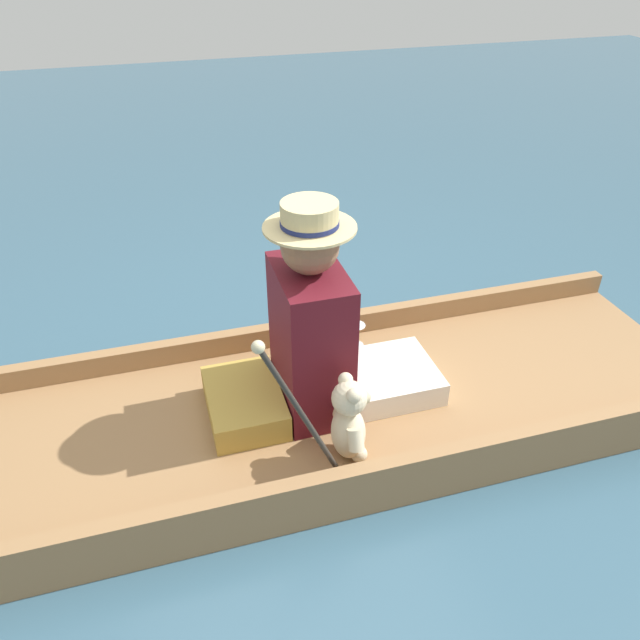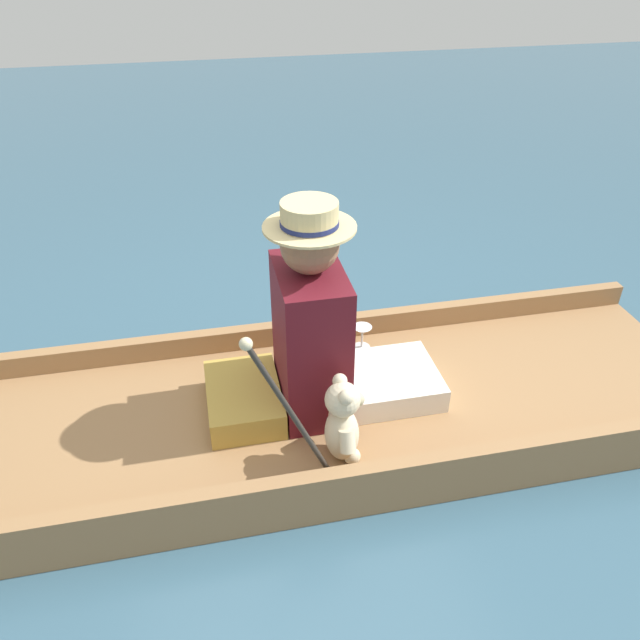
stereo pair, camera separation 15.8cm
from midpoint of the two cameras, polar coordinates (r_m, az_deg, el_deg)
ground_plane at (r=2.79m, az=-0.41°, el=-9.38°), size 16.00×16.00×0.00m
punt_boat at (r=2.74m, az=-0.42°, el=-8.28°), size 1.03×3.35×0.23m
seat_cushion at (r=2.64m, az=-8.63°, el=-7.51°), size 0.43×0.30×0.12m
seated_person at (r=2.50m, az=-1.38°, el=-1.23°), size 0.41×0.72×0.92m
teddy_bear at (r=2.36m, az=0.76°, el=-9.28°), size 0.25×0.15×0.36m
wine_glass at (r=2.97m, az=1.77°, el=-1.02°), size 0.09×0.09×0.12m
walking_cane at (r=2.09m, az=-4.50°, el=-7.68°), size 0.04×0.32×0.68m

